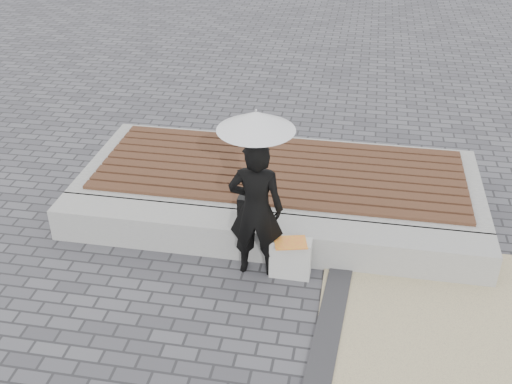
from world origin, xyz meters
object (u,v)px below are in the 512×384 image
Objects in this scene: canvas_tote at (290,258)px; seating_ledge at (265,237)px; woman at (256,209)px; parasol at (256,121)px; handbag at (252,207)px.

seating_ledge is at bearing 132.97° from canvas_tote.
canvas_tote is (0.38, -0.02, -0.56)m from woman.
parasol is 2.13× the size of canvas_tote.
handbag is (-0.13, 0.46, -1.28)m from parasol.
woman reaches higher than seating_ledge.
parasol reaches higher than seating_ledge.
seating_ledge is 3.17× the size of woman.
handbag is (-0.13, 0.46, -0.28)m from woman.
woman is at bearing -96.67° from seating_ledge.
woman is 0.56m from handbag.
handbag is 0.69× the size of canvas_tote.
woman is at bearing 177.84° from canvas_tote.
woman is at bearing -71.63° from handbag.
parasol is (-0.04, -0.35, 1.59)m from seating_ledge.
seating_ledge is 15.82× the size of handbag.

